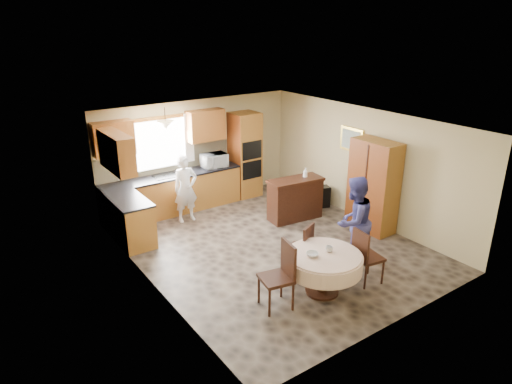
{
  "coord_description": "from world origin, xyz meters",
  "views": [
    {
      "loc": [
        -4.91,
        -6.46,
        4.25
      ],
      "look_at": [
        -0.18,
        0.3,
        1.1
      ],
      "focal_mm": 32.0,
      "sensor_mm": 36.0,
      "label": 1
    }
  ],
  "objects": [
    {
      "name": "dining_table",
      "position": [
        -0.3,
        -1.78,
        0.55
      ],
      "size": [
        1.26,
        1.26,
        0.71
      ],
      "color": "#3B1D10",
      "rests_on": "floor"
    },
    {
      "name": "ceiling",
      "position": [
        0.0,
        0.0,
        2.5
      ],
      "size": [
        5.0,
        6.0,
        0.01
      ],
      "primitive_type": "cube",
      "color": "white",
      "rests_on": "wall_back"
    },
    {
      "name": "window",
      "position": [
        -1.0,
        2.98,
        1.6
      ],
      "size": [
        1.4,
        0.03,
        1.1
      ],
      "primitive_type": "cube",
      "color": "white",
      "rests_on": "wall_back"
    },
    {
      "name": "curtain_right",
      "position": [
        -0.25,
        2.93,
        1.65
      ],
      "size": [
        0.22,
        0.02,
        1.15
      ],
      "primitive_type": "cube",
      "color": "white",
      "rests_on": "wall_back"
    },
    {
      "name": "chair_right",
      "position": [
        0.47,
        -1.95,
        0.55
      ],
      "size": [
        0.49,
        0.49,
        0.99
      ],
      "rotation": [
        0.0,
        0.0,
        1.42
      ],
      "color": "#3B1D10",
      "rests_on": "floor"
    },
    {
      "name": "floor",
      "position": [
        0.0,
        0.0,
        0.0
      ],
      "size": [
        5.0,
        6.0,
        0.01
      ],
      "primitive_type": "cube",
      "color": "brown",
      "rests_on": "ground"
    },
    {
      "name": "bowl_table",
      "position": [
        -0.51,
        -1.72,
        0.74
      ],
      "size": [
        0.26,
        0.26,
        0.06
      ],
      "primitive_type": "imported",
      "rotation": [
        0.0,
        0.0,
        -0.35
      ],
      "color": "#B2B2B2",
      "rests_on": "dining_table"
    },
    {
      "name": "cup_table",
      "position": [
        -0.18,
        -1.76,
        0.76
      ],
      "size": [
        0.16,
        0.16,
        0.09
      ],
      "primitive_type": "imported",
      "rotation": [
        0.0,
        0.0,
        -0.41
      ],
      "color": "#B2B2B2",
      "rests_on": "dining_table"
    },
    {
      "name": "oven_tower",
      "position": [
        1.15,
        2.69,
        1.06
      ],
      "size": [
        0.66,
        0.62,
        2.12
      ],
      "primitive_type": "cube",
      "color": "#AD812E",
      "rests_on": "floor"
    },
    {
      "name": "wall_right",
      "position": [
        2.5,
        0.0,
        1.25
      ],
      "size": [
        0.02,
        6.0,
        2.5
      ],
      "primitive_type": "cube",
      "color": "tan",
      "rests_on": "floor"
    },
    {
      "name": "person_dining",
      "position": [
        0.8,
        -1.35,
        0.84
      ],
      "size": [
        0.9,
        0.74,
        1.68
      ],
      "primitive_type": "imported",
      "rotation": [
        0.0,
        0.0,
        3.28
      ],
      "color": "#3B3B80",
      "rests_on": "floor"
    },
    {
      "name": "microwave",
      "position": [
        0.24,
        2.65,
        1.08
      ],
      "size": [
        0.6,
        0.42,
        0.32
      ],
      "primitive_type": "imported",
      "rotation": [
        0.0,
        0.0,
        -0.03
      ],
      "color": "silver",
      "rests_on": "counter_back"
    },
    {
      "name": "sideboard",
      "position": [
        1.23,
        0.79,
        0.44
      ],
      "size": [
        1.3,
        0.65,
        0.89
      ],
      "primitive_type": "cube",
      "rotation": [
        0.0,
        0.0,
        -0.12
      ],
      "color": "#3B1D10",
      "rests_on": "floor"
    },
    {
      "name": "bowl_sideboard",
      "position": [
        0.82,
        0.79,
        0.91
      ],
      "size": [
        0.23,
        0.23,
        0.05
      ],
      "primitive_type": "imported",
      "rotation": [
        0.0,
        0.0,
        -0.13
      ],
      "color": "#B2B2B2",
      "rests_on": "sideboard"
    },
    {
      "name": "base_cab_left",
      "position": [
        -2.2,
        1.8,
        0.44
      ],
      "size": [
        0.6,
        1.2,
        0.88
      ],
      "primitive_type": "cube",
      "color": "#AD812E",
      "rests_on": "floor"
    },
    {
      "name": "counter_left",
      "position": [
        -2.2,
        1.8,
        0.9
      ],
      "size": [
        0.64,
        1.2,
        0.04
      ],
      "primitive_type": "cube",
      "color": "black",
      "rests_on": "base_cab_left"
    },
    {
      "name": "wall_front",
      "position": [
        0.0,
        -3.0,
        1.25
      ],
      "size": [
        5.0,
        0.02,
        2.5
      ],
      "primitive_type": "cube",
      "color": "tan",
      "rests_on": "floor"
    },
    {
      "name": "base_cab_back",
      "position": [
        -0.85,
        2.7,
        0.44
      ],
      "size": [
        3.3,
        0.6,
        0.88
      ],
      "primitive_type": "cube",
      "color": "#AD812E",
      "rests_on": "floor"
    },
    {
      "name": "wall_back",
      "position": [
        0.0,
        3.0,
        1.25
      ],
      "size": [
        5.0,
        0.02,
        2.5
      ],
      "primitive_type": "cube",
      "color": "tan",
      "rests_on": "floor"
    },
    {
      "name": "wall_left",
      "position": [
        -2.5,
        0.0,
        1.25
      ],
      "size": [
        0.02,
        6.0,
        2.5
      ],
      "primitive_type": "cube",
      "color": "tan",
      "rests_on": "floor"
    },
    {
      "name": "backsplash",
      "position": [
        -0.85,
        2.99,
        1.18
      ],
      "size": [
        3.3,
        0.02,
        0.55
      ],
      "primitive_type": "cube",
      "color": "tan",
      "rests_on": "wall_back"
    },
    {
      "name": "wall_cab_left",
      "position": [
        -2.05,
        2.83,
        1.91
      ],
      "size": [
        0.85,
        0.33,
        0.72
      ],
      "primitive_type": "cube",
      "color": "#A75C29",
      "rests_on": "wall_back"
    },
    {
      "name": "wall_cab_side",
      "position": [
        -2.33,
        1.8,
        1.91
      ],
      "size": [
        0.33,
        1.2,
        0.72
      ],
      "primitive_type": "cube",
      "color": "#A75C29",
      "rests_on": "wall_left"
    },
    {
      "name": "cupboard",
      "position": [
        2.22,
        -0.54,
        0.97
      ],
      "size": [
        0.51,
        1.02,
        1.95
      ],
      "primitive_type": "cube",
      "color": "#AD812E",
      "rests_on": "floor"
    },
    {
      "name": "bottle_sideboard",
      "position": [
        1.5,
        0.79,
        1.02
      ],
      "size": [
        0.11,
        0.11,
        0.27
      ],
      "primitive_type": "imported",
      "rotation": [
        0.0,
        0.0,
        0.09
      ],
      "color": "silver",
      "rests_on": "sideboard"
    },
    {
      "name": "chair_left",
      "position": [
        -1.09,
        -1.67,
        0.59
      ],
      "size": [
        0.55,
        0.55,
        1.08
      ],
      "rotation": [
        0.0,
        0.0,
        -1.77
      ],
      "color": "#3B1D10",
      "rests_on": "floor"
    },
    {
      "name": "wall_cab_right",
      "position": [
        0.15,
        2.83,
        1.91
      ],
      "size": [
        0.9,
        0.33,
        0.72
      ],
      "primitive_type": "cube",
      "color": "#A75C29",
      "rests_on": "wall_back"
    },
    {
      "name": "framed_picture",
      "position": [
        2.47,
        0.39,
        1.74
      ],
      "size": [
        0.06,
        0.65,
        0.53
      ],
      "color": "gold",
      "rests_on": "wall_right"
    },
    {
      "name": "pendant",
      "position": [
        -1.0,
        2.5,
        2.12
      ],
      "size": [
        0.36,
        0.36,
        0.18
      ],
      "primitive_type": "cone",
      "rotation": [
        3.14,
        0.0,
        0.0
      ],
      "color": "beige",
      "rests_on": "ceiling"
    },
    {
      "name": "oven_upper",
      "position": [
        1.15,
        2.38,
        1.25
      ],
      "size": [
        0.56,
        0.01,
        0.45
      ],
      "primitive_type": "cube",
      "color": "black",
      "rests_on": "oven_tower"
    },
    {
      "name": "person_sink",
      "position": [
        -0.81,
        2.11,
        0.75
      ],
      "size": [
        0.57,
        0.39,
        1.5
      ],
      "primitive_type": "imported",
      "rotation": [
        0.0,
        0.0,
        -0.06
      ],
      "color": "silver",
      "rests_on": "floor"
    },
    {
      "name": "space_heater",
      "position": [
        2.2,
        0.97,
        0.25
      ],
      "size": [
        0.43,
        0.36,
        0.51
      ],
      "primitive_type": "cube",
      "rotation": [
        0.0,
        0.0,
        -0.31
      ],
      "color": "black",
      "rests_on": "floor"
    },
    {
      "name": "chair_back",
      "position": [
        -0.15,
        -1.08,
        0.51
      ],
      "size": [
        0.53,
        0.53,
        0.92
      ],
      "rotation": [
        0.0,
        0.0,
        3.55
      ],
      "color": "#3B1D10",
      "rests_on": "floor"
    },
    {
      "name": "oven_lower",
      "position": [
        1.15,
        2.38,
        0.75
      ],
      "size": [
        0.56,
        0.01,
        0.45
      ],
      "primitive_type": "cube",
      "color": "black",
      "rests_on": "oven_tower"
    },
    {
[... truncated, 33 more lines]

